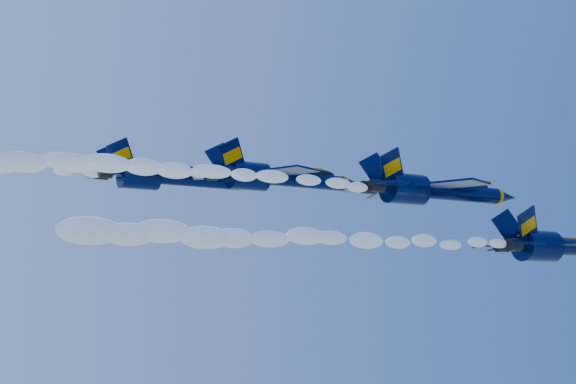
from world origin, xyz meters
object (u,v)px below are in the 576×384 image
jet_lead (565,246)px  jet_fourth (173,177)px  jet_third (280,178)px  jet_second (436,190)px

jet_lead → jet_fourth: size_ratio=0.99×
jet_lead → jet_third: 28.64m
jet_third → jet_second: bearing=-60.3°
jet_lead → jet_second: 13.14m
jet_lead → jet_second: size_ratio=1.01×
jet_third → jet_fourth: bearing=142.9°
jet_lead → jet_third: jet_third is taller
jet_second → jet_fourth: jet_fourth is taller
jet_fourth → jet_second: bearing=-51.0°
jet_lead → jet_second: jet_second is taller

